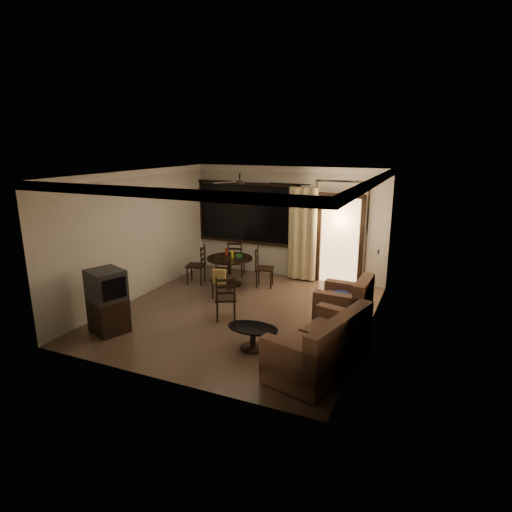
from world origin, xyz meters
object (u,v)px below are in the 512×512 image
at_px(dining_table, 230,263).
at_px(coffee_table, 253,334).
at_px(dining_chair_north, 236,265).
at_px(tv_cabinet, 108,301).
at_px(side_chair, 226,306).
at_px(dining_chair_west, 197,272).
at_px(dining_chair_east, 264,275).
at_px(sofa, 322,348).
at_px(armchair, 346,306).
at_px(dining_chair_south, 222,284).

distance_m(dining_table, coffee_table, 3.39).
distance_m(dining_chair_north, coffee_table, 4.13).
relative_size(tv_cabinet, side_chair, 1.26).
bearing_deg(dining_chair_west, side_chair, 30.24).
distance_m(dining_chair_east, tv_cabinet, 3.84).
height_order(dining_chair_west, dining_chair_east, same).
distance_m(dining_chair_east, sofa, 4.01).
distance_m(dining_chair_west, coffee_table, 3.73).
relative_size(dining_table, tv_cabinet, 0.93).
bearing_deg(dining_chair_east, side_chair, 167.22).
distance_m(dining_chair_west, dining_chair_east, 1.67).
xyz_separation_m(dining_chair_north, armchair, (3.30, -2.01, 0.10)).
bearing_deg(dining_chair_east, dining_chair_north, 46.76).
bearing_deg(tv_cabinet, armchair, 48.07).
bearing_deg(armchair, tv_cabinet, -150.71).
bearing_deg(armchair, dining_chair_south, 173.90).
relative_size(tv_cabinet, armchair, 1.22).
bearing_deg(coffee_table, dining_table, 123.51).
xyz_separation_m(dining_chair_south, sofa, (2.90, -2.23, 0.07)).
height_order(dining_chair_east, armchair, armchair).
xyz_separation_m(dining_chair_east, tv_cabinet, (-1.63, -3.46, 0.31)).
relative_size(dining_chair_east, tv_cabinet, 0.81).
relative_size(tv_cabinet, sofa, 0.61).
bearing_deg(tv_cabinet, dining_table, 96.83).
bearing_deg(coffee_table, armchair, 51.87).
distance_m(dining_chair_west, sofa, 4.85).
relative_size(dining_chair_north, coffee_table, 1.07).
bearing_deg(tv_cabinet, dining_chair_west, 110.80).
bearing_deg(dining_chair_east, sofa, -159.50).
bearing_deg(coffee_table, sofa, -10.97).
relative_size(dining_table, side_chair, 1.18).
height_order(dining_chair_west, coffee_table, dining_chair_west).
height_order(dining_chair_north, tv_cabinet, tv_cabinet).
relative_size(tv_cabinet, coffee_table, 1.33).
bearing_deg(tv_cabinet, sofa, 23.76).
bearing_deg(dining_chair_west, dining_chair_south, 44.30).
xyz_separation_m(coffee_table, side_chair, (-0.98, 0.91, 0.02)).
xyz_separation_m(dining_table, dining_chair_south, (0.22, -0.83, -0.24)).
distance_m(dining_chair_west, side_chair, 2.39).
distance_m(dining_chair_south, dining_chair_north, 1.64).
height_order(sofa, armchair, armchair).
relative_size(dining_chair_north, side_chair, 1.02).
bearing_deg(dining_chair_south, dining_chair_east, 45.70).
relative_size(dining_table, coffee_table, 1.24).
xyz_separation_m(dining_chair_north, tv_cabinet, (-0.62, -4.01, 0.31)).
bearing_deg(sofa, dining_table, 150.13).
xyz_separation_m(dining_chair_west, dining_chair_south, (1.03, -0.62, 0.02)).
bearing_deg(side_chair, dining_table, -93.16).
height_order(tv_cabinet, sofa, tv_cabinet).
relative_size(dining_chair_west, armchair, 0.99).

